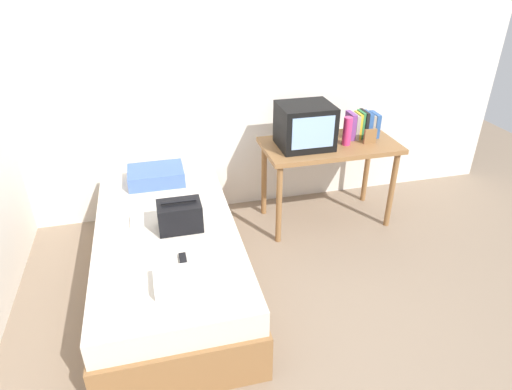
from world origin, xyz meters
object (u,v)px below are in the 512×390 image
at_px(book_row, 362,125).
at_px(tv, 305,126).
at_px(desk, 329,154).
at_px(water_bottle, 347,131).
at_px(remote_silver, 134,221).
at_px(folded_towel, 179,280).
at_px(pillow, 156,176).
at_px(picture_frame, 370,136).
at_px(remote_dark, 183,261).
at_px(bed, 169,258).
at_px(magazine, 154,255).
at_px(handbag, 180,216).

bearing_deg(book_row, tv, -172.15).
height_order(desk, water_bottle, water_bottle).
distance_m(remote_silver, folded_towel, 0.80).
bearing_deg(water_bottle, desk, 154.33).
bearing_deg(desk, pillow, 175.06).
distance_m(tv, folded_towel, 1.75).
distance_m(picture_frame, folded_towel, 2.12).
distance_m(desk, remote_dark, 1.73).
bearing_deg(tv, bed, -153.87).
xyz_separation_m(water_bottle, magazine, (-1.68, -0.84, -0.37)).
distance_m(bed, picture_frame, 1.95).
bearing_deg(folded_towel, remote_dark, 77.36).
relative_size(bed, tv, 4.55).
distance_m(tv, picture_frame, 0.58).
relative_size(bed, magazine, 6.90).
relative_size(pillow, handbag, 1.51).
height_order(remote_silver, folded_towel, folded_towel).
distance_m(magazine, remote_silver, 0.45).
bearing_deg(tv, folded_towel, -134.12).
height_order(picture_frame, folded_towel, picture_frame).
bearing_deg(folded_towel, picture_frame, 33.17).
bearing_deg(book_row, water_bottle, -146.82).
xyz_separation_m(book_row, remote_silver, (-2.00, -0.55, -0.35)).
xyz_separation_m(remote_dark, folded_towel, (-0.05, -0.21, 0.03)).
distance_m(bed, handbag, 0.38).
height_order(desk, folded_towel, desk).
bearing_deg(tv, magazine, -145.69).
distance_m(bed, pillow, 0.80).
distance_m(water_bottle, handbag, 1.61).
distance_m(book_row, picture_frame, 0.16).
distance_m(book_row, handbag, 1.84).
bearing_deg(water_bottle, remote_silver, -167.02).
bearing_deg(remote_dark, handbag, 86.41).
distance_m(remote_dark, remote_silver, 0.62).
height_order(tv, magazine, tv).
bearing_deg(folded_towel, desk, 40.69).
xyz_separation_m(picture_frame, handbag, (-1.69, -0.54, -0.21)).
relative_size(bed, water_bottle, 8.28).
xyz_separation_m(water_bottle, remote_dark, (-1.50, -0.96, -0.36)).
height_order(book_row, remote_dark, book_row).
xyz_separation_m(bed, magazine, (-0.10, -0.30, 0.26)).
distance_m(desk, pillow, 1.49).
height_order(water_bottle, remote_silver, water_bottle).
xyz_separation_m(tv, remote_silver, (-1.44, -0.47, -0.42)).
xyz_separation_m(picture_frame, remote_dark, (-1.71, -0.94, -0.30)).
xyz_separation_m(picture_frame, remote_silver, (-2.01, -0.39, -0.30)).
bearing_deg(handbag, magazine, -126.02).
xyz_separation_m(bed, handbag, (0.10, -0.02, 0.36)).
height_order(pillow, remote_silver, pillow).
relative_size(desk, tv, 2.64).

